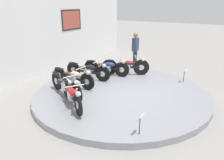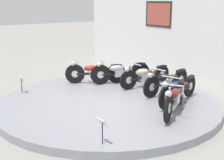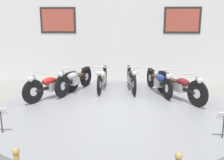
% 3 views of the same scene
% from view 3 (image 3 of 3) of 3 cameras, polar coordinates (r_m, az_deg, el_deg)
% --- Properties ---
extents(ground_plane, '(60.00, 60.00, 0.00)m').
position_cam_3_polar(ground_plane, '(6.60, 0.44, -7.46)').
color(ground_plane, gray).
extents(display_platform, '(5.96, 5.96, 0.19)m').
position_cam_3_polar(display_platform, '(6.57, 0.44, -6.69)').
color(display_platform, gray).
rests_on(display_platform, ground_plane).
extents(back_wall, '(14.00, 0.22, 4.17)m').
position_cam_3_polar(back_wall, '(10.46, 1.63, 11.74)').
color(back_wall, white).
rests_on(back_wall, ground_plane).
extents(motorcycle_red, '(1.15, 1.68, 0.79)m').
position_cam_3_polar(motorcycle_red, '(7.39, -12.89, -0.95)').
color(motorcycle_red, black).
rests_on(motorcycle_red, display_platform).
extents(motorcycle_silver, '(0.77, 1.90, 0.80)m').
position_cam_3_polar(motorcycle_silver, '(7.89, -8.23, 0.19)').
color(motorcycle_silver, black).
rests_on(motorcycle_silver, display_platform).
extents(motorcycle_cream, '(0.54, 1.96, 0.78)m').
position_cam_3_polar(motorcycle_cream, '(8.13, -2.16, 0.57)').
color(motorcycle_cream, black).
rests_on(motorcycle_cream, display_platform).
extents(motorcycle_black, '(0.54, 1.97, 0.79)m').
position_cam_3_polar(motorcycle_black, '(8.10, 4.28, 0.54)').
color(motorcycle_black, black).
rests_on(motorcycle_black, display_platform).
extents(motorcycle_blue, '(0.64, 1.92, 0.78)m').
position_cam_3_polar(motorcycle_blue, '(7.79, 10.20, -0.15)').
color(motorcycle_blue, black).
rests_on(motorcycle_blue, display_platform).
extents(motorcycle_maroon, '(1.07, 1.77, 0.81)m').
position_cam_3_polar(motorcycle_maroon, '(7.24, 14.60, -1.19)').
color(motorcycle_maroon, black).
rests_on(motorcycle_maroon, display_platform).
extents(info_placard_front_left, '(0.26, 0.11, 0.51)m').
position_cam_3_polar(info_placard_front_left, '(5.42, -23.06, -6.90)').
color(info_placard_front_left, '#333338').
rests_on(info_placard_front_left, display_platform).
extents(info_placard_front_centre, '(0.26, 0.11, 0.51)m').
position_cam_3_polar(info_placard_front_centre, '(5.19, 23.21, -7.79)').
color(info_placard_front_centre, '#333338').
rests_on(info_placard_front_centre, display_platform).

